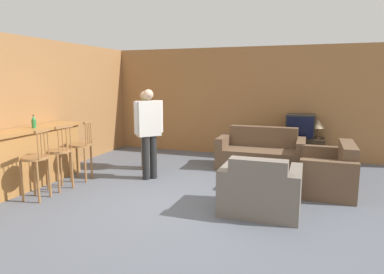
{
  "coord_description": "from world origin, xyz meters",
  "views": [
    {
      "loc": [
        1.8,
        -4.59,
        1.83
      ],
      "look_at": [
        -0.14,
        0.92,
        0.85
      ],
      "focal_mm": 32.0,
      "sensor_mm": 36.0,
      "label": 1
    }
  ],
  "objects_px": {
    "tv": "(300,126)",
    "bottle": "(34,122)",
    "bar_chair_mid": "(59,156)",
    "loveseat_right": "(329,173)",
    "book_on_table": "(259,163)",
    "bar_chair_near": "(36,163)",
    "person_by_window": "(145,126)",
    "table_lamp": "(318,124)",
    "person_by_counter": "(149,129)",
    "couch_far": "(261,154)",
    "tv_unit": "(299,150)",
    "bar_chair_far": "(81,149)",
    "armchair_near": "(260,191)",
    "coffee_table": "(261,167)"
  },
  "relations": [
    {
      "from": "bar_chair_near",
      "to": "person_by_counter",
      "type": "relative_size",
      "value": 0.66
    },
    {
      "from": "table_lamp",
      "to": "person_by_window",
      "type": "xyz_separation_m",
      "value": [
        -3.35,
        -1.68,
        0.04
      ]
    },
    {
      "from": "bar_chair_near",
      "to": "person_by_window",
      "type": "height_order",
      "value": "person_by_window"
    },
    {
      "from": "loveseat_right",
      "to": "tv",
      "type": "xyz_separation_m",
      "value": [
        -0.55,
        1.93,
        0.52
      ]
    },
    {
      "from": "couch_far",
      "to": "armchair_near",
      "type": "distance_m",
      "value": 2.46
    },
    {
      "from": "loveseat_right",
      "to": "book_on_table",
      "type": "relative_size",
      "value": 7.97
    },
    {
      "from": "bar_chair_mid",
      "to": "book_on_table",
      "type": "xyz_separation_m",
      "value": [
        3.13,
        1.28,
        -0.18
      ]
    },
    {
      "from": "tv",
      "to": "book_on_table",
      "type": "bearing_deg",
      "value": -105.6
    },
    {
      "from": "coffee_table",
      "to": "person_by_counter",
      "type": "relative_size",
      "value": 0.54
    },
    {
      "from": "bar_chair_mid",
      "to": "bar_chair_near",
      "type": "bearing_deg",
      "value": -89.98
    },
    {
      "from": "bar_chair_mid",
      "to": "table_lamp",
      "type": "distance_m",
      "value": 5.3
    },
    {
      "from": "bar_chair_near",
      "to": "bottle",
      "type": "bearing_deg",
      "value": 133.1
    },
    {
      "from": "bottle",
      "to": "bar_chair_near",
      "type": "bearing_deg",
      "value": -46.9
    },
    {
      "from": "loveseat_right",
      "to": "armchair_near",
      "type": "bearing_deg",
      "value": -124.82
    },
    {
      "from": "bottle",
      "to": "book_on_table",
      "type": "xyz_separation_m",
      "value": [
        3.74,
        1.16,
        -0.7
      ]
    },
    {
      "from": "armchair_near",
      "to": "loveseat_right",
      "type": "relative_size",
      "value": 0.78
    },
    {
      "from": "bar_chair_mid",
      "to": "couch_far",
      "type": "distance_m",
      "value": 3.92
    },
    {
      "from": "bar_chair_near",
      "to": "book_on_table",
      "type": "xyz_separation_m",
      "value": [
        3.13,
        1.81,
        -0.18
      ]
    },
    {
      "from": "bottle",
      "to": "table_lamp",
      "type": "height_order",
      "value": "bottle"
    },
    {
      "from": "bar_chair_mid",
      "to": "loveseat_right",
      "type": "distance_m",
      "value": 4.51
    },
    {
      "from": "book_on_table",
      "to": "coffee_table",
      "type": "bearing_deg",
      "value": 60.04
    },
    {
      "from": "couch_far",
      "to": "person_by_window",
      "type": "relative_size",
      "value": 1.08
    },
    {
      "from": "bar_chair_near",
      "to": "person_by_counter",
      "type": "bearing_deg",
      "value": 54.35
    },
    {
      "from": "person_by_counter",
      "to": "loveseat_right",
      "type": "bearing_deg",
      "value": 7.02
    },
    {
      "from": "person_by_window",
      "to": "person_by_counter",
      "type": "bearing_deg",
      "value": -57.61
    },
    {
      "from": "tv",
      "to": "armchair_near",
      "type": "bearing_deg",
      "value": -96.81
    },
    {
      "from": "bar_chair_near",
      "to": "couch_far",
      "type": "xyz_separation_m",
      "value": [
        2.99,
        3.05,
        -0.28
      ]
    },
    {
      "from": "couch_far",
      "to": "armchair_near",
      "type": "relative_size",
      "value": 1.62
    },
    {
      "from": "person_by_window",
      "to": "tv",
      "type": "bearing_deg",
      "value": 29.26
    },
    {
      "from": "tv_unit",
      "to": "person_by_counter",
      "type": "xyz_separation_m",
      "value": [
        -2.58,
        -2.32,
        0.66
      ]
    },
    {
      "from": "armchair_near",
      "to": "person_by_counter",
      "type": "xyz_separation_m",
      "value": [
        -2.18,
        0.97,
        0.64
      ]
    },
    {
      "from": "bar_chair_far",
      "to": "tv",
      "type": "relative_size",
      "value": 1.8
    },
    {
      "from": "bar_chair_mid",
      "to": "book_on_table",
      "type": "distance_m",
      "value": 3.39
    },
    {
      "from": "bar_chair_near",
      "to": "loveseat_right",
      "type": "xyz_separation_m",
      "value": [
        4.27,
        1.97,
        -0.28
      ]
    },
    {
      "from": "tv",
      "to": "bottle",
      "type": "relative_size",
      "value": 2.71
    },
    {
      "from": "book_on_table",
      "to": "table_lamp",
      "type": "bearing_deg",
      "value": 65.64
    },
    {
      "from": "couch_far",
      "to": "tv",
      "type": "xyz_separation_m",
      "value": [
        0.73,
        0.85,
        0.51
      ]
    },
    {
      "from": "armchair_near",
      "to": "tv",
      "type": "xyz_separation_m",
      "value": [
        0.39,
        3.29,
        0.51
      ]
    },
    {
      "from": "bar_chair_near",
      "to": "table_lamp",
      "type": "xyz_separation_m",
      "value": [
        4.08,
        3.91,
        0.29
      ]
    },
    {
      "from": "bar_chair_near",
      "to": "tv_unit",
      "type": "xyz_separation_m",
      "value": [
        3.71,
        3.91,
        -0.3
      ]
    },
    {
      "from": "loveseat_right",
      "to": "tv",
      "type": "distance_m",
      "value": 2.07
    },
    {
      "from": "table_lamp",
      "to": "person_by_window",
      "type": "distance_m",
      "value": 3.75
    },
    {
      "from": "bar_chair_far",
      "to": "bottle",
      "type": "relative_size",
      "value": 4.87
    },
    {
      "from": "tv",
      "to": "person_by_counter",
      "type": "distance_m",
      "value": 3.47
    },
    {
      "from": "bar_chair_near",
      "to": "loveseat_right",
      "type": "bearing_deg",
      "value": 24.8
    },
    {
      "from": "person_by_counter",
      "to": "armchair_near",
      "type": "bearing_deg",
      "value": -24.01
    },
    {
      "from": "bar_chair_mid",
      "to": "loveseat_right",
      "type": "relative_size",
      "value": 0.8
    },
    {
      "from": "couch_far",
      "to": "table_lamp",
      "type": "bearing_deg",
      "value": 38.07
    },
    {
      "from": "bar_chair_near",
      "to": "table_lamp",
      "type": "relative_size",
      "value": 2.61
    },
    {
      "from": "book_on_table",
      "to": "couch_far",
      "type": "bearing_deg",
      "value": 96.67
    }
  ]
}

